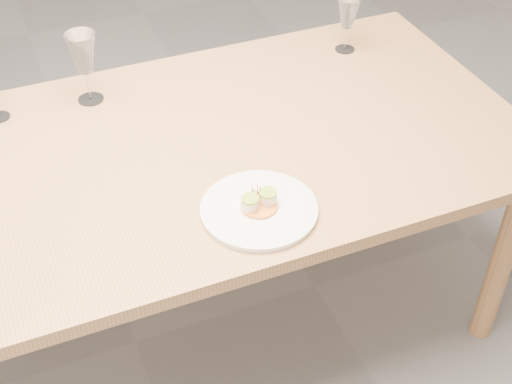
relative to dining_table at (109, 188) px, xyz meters
name	(u,v)px	position (x,y,z in m)	size (l,w,h in m)	color
ground	(136,342)	(0.00, 0.00, -0.68)	(7.00, 7.00, 0.00)	slate
dining_table	(109,188)	(0.00, 0.00, 0.00)	(2.40, 1.00, 0.75)	tan
dinner_plate	(259,208)	(0.32, -0.32, 0.08)	(0.29, 0.29, 0.08)	white
wine_glass_2	(83,55)	(0.04, 0.35, 0.22)	(0.09, 0.09, 0.22)	white
wine_glass_3	(348,14)	(0.89, 0.32, 0.20)	(0.08, 0.08, 0.19)	white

